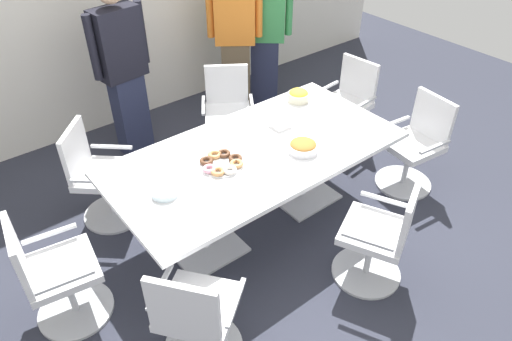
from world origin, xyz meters
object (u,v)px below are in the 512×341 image
at_px(conference_table, 256,163).
at_px(office_chair_3, 347,108).
at_px(office_chair_6, 55,277).
at_px(snack_bowl_chips_yellow, 298,95).
at_px(office_chair_4, 228,117).
at_px(person_standing_0, 123,69).
at_px(office_chair_5, 100,179).
at_px(napkin_pile, 280,124).
at_px(snack_bowl_pretzels, 303,146).
at_px(office_chair_1, 380,239).
at_px(plate_stack, 165,192).
at_px(person_standing_1, 235,35).
at_px(office_chair_0, 196,319).
at_px(person_standing_2, 265,33).
at_px(donut_platter, 222,163).
at_px(office_chair_2, 414,148).

height_order(conference_table, office_chair_3, office_chair_3).
relative_size(office_chair_6, snack_bowl_chips_yellow, 4.53).
height_order(office_chair_4, person_standing_0, person_standing_0).
xyz_separation_m(office_chair_5, napkin_pile, (1.40, -0.73, 0.38)).
distance_m(office_chair_3, office_chair_6, 3.29).
bearing_deg(office_chair_6, snack_bowl_pretzels, 89.93).
xyz_separation_m(office_chair_1, napkin_pile, (0.07, 1.24, 0.38)).
height_order(office_chair_5, snack_bowl_chips_yellow, office_chair_5).
bearing_deg(snack_bowl_chips_yellow, snack_bowl_pretzels, -129.87).
height_order(office_chair_3, plate_stack, office_chair_3).
bearing_deg(person_standing_1, conference_table, 94.80).
relative_size(conference_table, office_chair_1, 2.64).
xyz_separation_m(office_chair_0, person_standing_2, (2.53, 2.43, 0.51)).
height_order(conference_table, office_chair_5, office_chair_5).
height_order(office_chair_5, person_standing_2, person_standing_2).
height_order(person_standing_0, donut_platter, person_standing_0).
height_order(office_chair_0, plate_stack, office_chair_0).
relative_size(office_chair_0, donut_platter, 2.64).
bearing_deg(plate_stack, napkin_pile, 8.57).
bearing_deg(person_standing_0, office_chair_5, 41.70).
height_order(plate_stack, napkin_pile, napkin_pile).
bearing_deg(snack_bowl_pretzels, person_standing_2, 58.93).
bearing_deg(office_chair_5, office_chair_2, 103.13).
height_order(office_chair_3, person_standing_0, person_standing_0).
xyz_separation_m(office_chair_0, person_standing_1, (2.16, 2.50, 0.55)).
bearing_deg(napkin_pile, office_chair_4, 85.06).
bearing_deg(snack_bowl_pretzels, office_chair_6, 171.67).
bearing_deg(snack_bowl_chips_yellow, office_chair_3, 1.03).
distance_m(office_chair_3, person_standing_0, 2.33).
xyz_separation_m(person_standing_0, person_standing_2, (1.72, -0.07, -0.03)).
xyz_separation_m(person_standing_0, snack_bowl_chips_yellow, (1.15, -1.28, -0.14)).
height_order(snack_bowl_pretzels, napkin_pile, snack_bowl_pretzels).
relative_size(conference_table, person_standing_0, 1.33).
bearing_deg(person_standing_1, office_chair_6, 67.08).
relative_size(office_chair_6, donut_platter, 2.64).
bearing_deg(person_standing_2, donut_platter, 83.63).
distance_m(conference_table, office_chair_2, 1.60).
relative_size(person_standing_1, snack_bowl_pretzels, 7.61).
relative_size(office_chair_3, person_standing_0, 0.51).
relative_size(donut_platter, napkin_pile, 2.38).
relative_size(person_standing_1, person_standing_2, 1.04).
bearing_deg(office_chair_4, donut_platter, 86.46).
bearing_deg(napkin_pile, donut_platter, -168.55).
xyz_separation_m(office_chair_1, office_chair_3, (1.25, 1.50, 0.00)).
distance_m(conference_table, office_chair_0, 1.41).
height_order(conference_table, person_standing_0, person_standing_0).
bearing_deg(napkin_pile, office_chair_0, -147.11).
bearing_deg(office_chair_4, office_chair_3, -176.31).
bearing_deg(snack_bowl_chips_yellow, napkin_pile, -150.41).
distance_m(person_standing_1, person_standing_2, 0.38).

